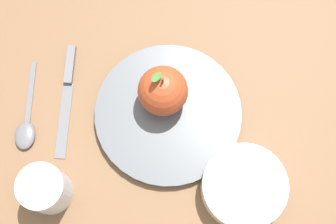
{
  "coord_description": "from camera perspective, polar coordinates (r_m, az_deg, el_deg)",
  "views": [
    {
      "loc": [
        -0.14,
        0.2,
        0.79
      ],
      "look_at": [
        -0.05,
        0.0,
        0.02
      ],
      "focal_mm": 51.0,
      "sensor_mm": 36.0,
      "label": 1
    }
  ],
  "objects": [
    {
      "name": "ground_plane",
      "position": [
        0.83,
        -2.82,
        0.95
      ],
      "size": [
        2.4,
        2.4,
        0.0
      ],
      "primitive_type": "plane",
      "color": "brown"
    },
    {
      "name": "side_bowl",
      "position": [
        0.78,
        9.07,
        -8.81
      ],
      "size": [
        0.13,
        0.13,
        0.04
      ],
      "color": "silver",
      "rests_on": "ground_plane"
    },
    {
      "name": "knife",
      "position": [
        0.85,
        -11.96,
        2.58
      ],
      "size": [
        0.1,
        0.19,
        0.01
      ],
      "color": "#59595E",
      "rests_on": "ground_plane"
    },
    {
      "name": "spoon",
      "position": [
        0.84,
        -16.6,
        -1.69
      ],
      "size": [
        0.09,
        0.15,
        0.01
      ],
      "color": "#59595E",
      "rests_on": "ground_plane"
    },
    {
      "name": "apple",
      "position": [
        0.77,
        -0.62,
        2.54
      ],
      "size": [
        0.08,
        0.08,
        0.1
      ],
      "color": "#9E3D1E",
      "rests_on": "dinner_plate"
    },
    {
      "name": "cup",
      "position": [
        0.77,
        -14.49,
        -8.9
      ],
      "size": [
        0.07,
        0.07,
        0.08
      ],
      "color": "silver",
      "rests_on": "ground_plane"
    },
    {
      "name": "dinner_plate",
      "position": [
        0.81,
        0.0,
        -0.2
      ],
      "size": [
        0.25,
        0.25,
        0.02
      ],
      "color": "#4C5156",
      "rests_on": "ground_plane"
    }
  ]
}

